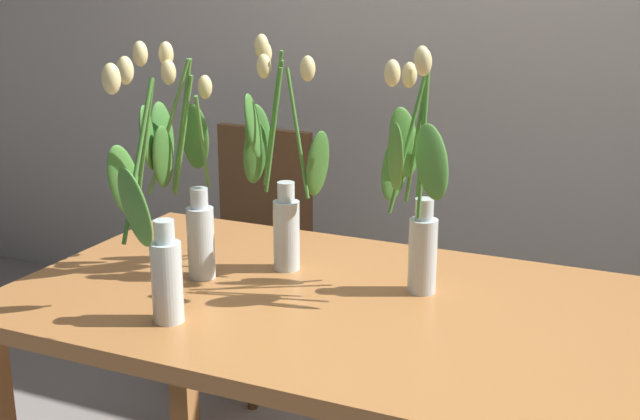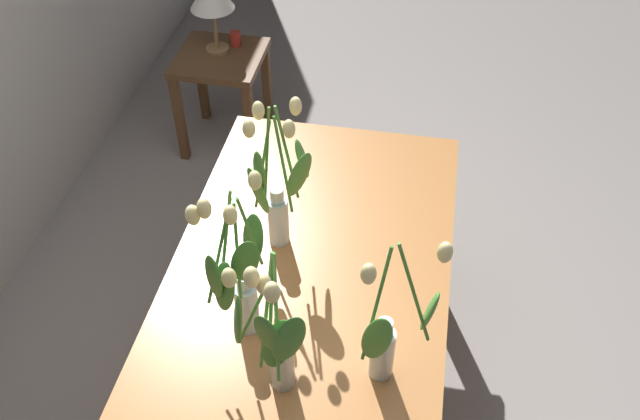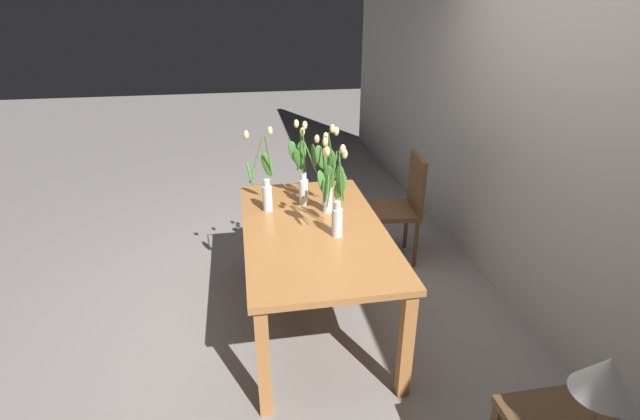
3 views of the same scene
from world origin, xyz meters
TOP-DOWN VIEW (x-y plane):
  - room_wall_rear at (0.00, 1.53)m, footprint 9.00×0.10m
  - dining_table at (0.00, 0.00)m, footprint 1.60×0.90m
  - tulip_vase_0 at (-0.25, 0.14)m, footprint 0.26×0.18m
  - tulip_vase_1 at (-0.43, -0.00)m, footprint 0.18×0.23m
  - tulip_vase_2 at (-0.33, -0.28)m, footprint 0.19×0.21m
  - tulip_vase_3 at (0.12, 0.11)m, footprint 0.21×0.23m
  - dining_chair at (-0.75, 0.88)m, footprint 0.44×0.44m

SIDE VIEW (x-z plane):
  - dining_chair at x=-0.75m, z-range 0.06..0.99m
  - dining_table at x=0.00m, z-range 0.28..1.02m
  - tulip_vase_2 at x=-0.33m, z-range 0.64..1.20m
  - tulip_vase_0 at x=-0.25m, z-range 0.68..1.27m
  - tulip_vase_1 at x=-0.43m, z-range 0.69..1.27m
  - tulip_vase_3 at x=0.12m, z-range 0.69..1.27m
  - room_wall_rear at x=0.00m, z-range 0.00..2.70m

